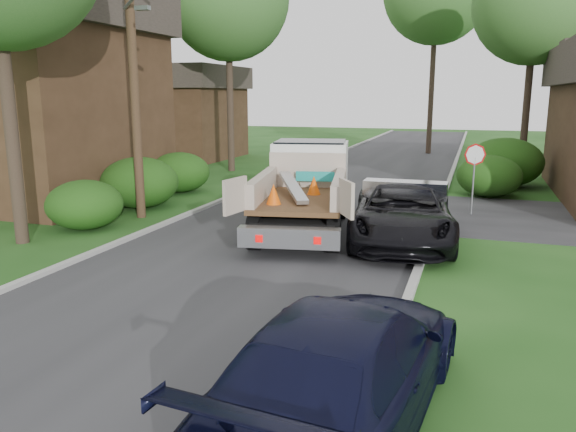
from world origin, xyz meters
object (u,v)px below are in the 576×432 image
at_px(house_left_far, 178,111).
at_px(flatbed_truck, 307,181).
at_px(utility_pole, 133,61).
at_px(stop_sign, 474,164).
at_px(tree_right_far, 536,3).
at_px(navy_suv, 343,362).
at_px(black_pickup, 402,213).
at_px(house_left_near, 21,90).

height_order(house_left_far, flatbed_truck, house_left_far).
xyz_separation_m(utility_pole, flatbed_truck, (5.62, 0.86, -3.77)).
bearing_deg(flatbed_truck, stop_sign, 21.29).
height_order(stop_sign, utility_pole, utility_pole).
bearing_deg(house_left_far, stop_sign, -34.81).
height_order(stop_sign, tree_right_far, tree_right_far).
bearing_deg(flatbed_truck, house_left_far, 119.47).
distance_m(stop_sign, utility_pole, 11.91).
xyz_separation_m(utility_pole, navy_suv, (9.28, -9.77, -4.37)).
bearing_deg(black_pickup, tree_right_far, 68.05).
xyz_separation_m(house_left_near, black_pickup, (15.36, -2.50, -3.45)).
height_order(utility_pole, house_left_near, utility_pole).
bearing_deg(navy_suv, house_left_near, -30.89).
xyz_separation_m(house_left_near, navy_suv, (15.80, -11.79, -3.48)).
xyz_separation_m(utility_pole, tree_right_far, (12.98, 15.02, 3.31)).
distance_m(stop_sign, navy_suv, 13.89).
relative_size(stop_sign, house_left_near, 0.26).
bearing_deg(house_left_far, black_pickup, -46.06).
bearing_deg(house_left_far, navy_suv, -57.15).
relative_size(utility_pole, navy_suv, 1.82).
height_order(stop_sign, black_pickup, stop_sign).
bearing_deg(flatbed_truck, tree_right_far, 51.84).
relative_size(house_left_far, black_pickup, 1.27).
bearing_deg(house_left_far, flatbed_truck, -49.83).
bearing_deg(utility_pole, black_pickup, -3.12).
bearing_deg(house_left_near, stop_sign, 6.63).
distance_m(house_left_far, tree_right_far, 21.78).
bearing_deg(navy_suv, stop_sign, -89.95).
xyz_separation_m(tree_right_far, navy_suv, (-3.70, -24.79, -7.68)).
distance_m(tree_right_far, navy_suv, 26.21).
height_order(stop_sign, flatbed_truck, flatbed_truck).
bearing_deg(stop_sign, tree_right_far, 78.19).
height_order(house_left_far, navy_suv, house_left_far).
xyz_separation_m(flatbed_truck, black_pickup, (3.22, -1.34, -0.58)).
distance_m(house_left_near, tree_right_far, 23.81).
height_order(flatbed_truck, black_pickup, flatbed_truck).
height_order(house_left_near, tree_right_far, tree_right_far).
bearing_deg(navy_suv, utility_pole, -40.63).
relative_size(stop_sign, flatbed_truck, 0.34).
bearing_deg(navy_suv, black_pickup, -81.45).
bearing_deg(tree_right_far, black_pickup, -104.95).
distance_m(utility_pole, navy_suv, 14.17).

